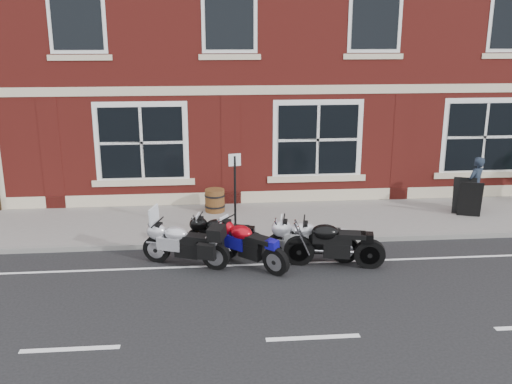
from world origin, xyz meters
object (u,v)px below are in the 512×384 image
Objects in this scene: moto_sport_black at (224,234)px; moto_sport_silver at (310,238)px; moto_naked_black at (332,242)px; pedestrian_left at (475,185)px; barrel_planter at (215,200)px; moto_sport_red at (249,243)px; moto_touring_silver at (183,242)px; a_board_sign at (467,197)px; parking_sign at (235,190)px.

moto_sport_silver is (1.91, -0.62, 0.05)m from moto_sport_black.
pedestrian_left reaches higher than moto_naked_black.
moto_sport_black is 0.85× the size of moto_naked_black.
moto_naked_black is 3.44× the size of barrel_planter.
moto_sport_silver reaches higher than moto_sport_red.
moto_touring_silver is 1.44m from moto_sport_red.
moto_sport_silver is 4.04m from barrel_planter.
moto_sport_red is at bearing 96.56° from moto_naked_black.
moto_naked_black is at bearing -97.25° from moto_sport_black.
pedestrian_left is at bearing -57.63° from moto_sport_black.
moto_naked_black is at bearing -51.50° from moto_sport_red.
a_board_sign reaches higher than moto_sport_black.
moto_sport_red is at bearing 108.13° from moto_sport_silver.
pedestrian_left reaches higher than a_board_sign.
moto_sport_black is 2.87m from barrel_planter.
moto_touring_silver reaches higher than a_board_sign.
moto_sport_silver is at bearing -3.07° from pedestrian_left.
moto_naked_black is 5.65m from pedestrian_left.
moto_sport_black is 0.90× the size of moto_sport_silver.
moto_sport_black is 2.92× the size of barrel_planter.
parking_sign reaches higher than moto_naked_black.
barrel_planter is 0.30× the size of parking_sign.
moto_sport_silver is at bearing -68.08° from moto_touring_silver.
moto_naked_black reaches higher than moto_sport_black.
a_board_sign is (4.79, 2.51, 0.09)m from moto_sport_silver.
moto_sport_black is at bearing -33.98° from moto_touring_silver.
barrel_planter is (-2.05, 3.48, -0.10)m from moto_sport_silver.
moto_sport_silver is at bearing -133.01° from a_board_sign.
moto_sport_red is 1.56× the size of a_board_sign.
moto_naked_black is 1.39× the size of pedestrian_left.
barrel_planter is at bearing 89.98° from parking_sign.
moto_sport_silver is 5.41m from a_board_sign.
pedestrian_left reaches higher than barrel_planter.
barrel_planter is 2.36m from parking_sign.
moto_sport_silver is 5.84m from pedestrian_left.
pedestrian_left is at bearing 0.08° from parking_sign.
pedestrian_left reaches higher than moto_sport_black.
moto_touring_silver is at bearing 95.89° from moto_naked_black.
pedestrian_left is (7.02, 2.17, 0.42)m from moto_sport_black.
parking_sign is at bearing -8.06° from moto_sport_black.
moto_naked_black is at bearing -74.18° from moto_touring_silver.
moto_sport_silver is at bearing -52.20° from parking_sign.
pedestrian_left is (7.92, 2.77, 0.36)m from moto_touring_silver.
moto_sport_black is at bearing -144.88° from a_board_sign.
parking_sign is (-0.21, 1.51, 0.79)m from moto_sport_red.
a_board_sign is at bearing -51.13° from moto_sport_silver.
moto_touring_silver is 1.09m from moto_sport_black.
a_board_sign is at bearing -1.67° from parking_sign.
moto_touring_silver reaches higher than moto_naked_black.
barrel_planter is at bearing 54.57° from moto_sport_red.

